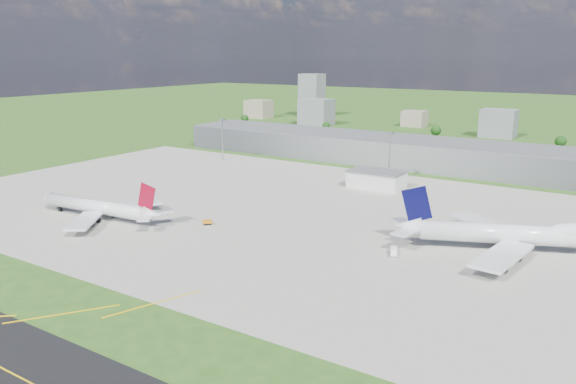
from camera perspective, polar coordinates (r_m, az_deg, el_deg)
The scene contains 20 objects.
ground at distance 330.83m, azimuth 10.92°, elevation 2.37°, with size 1400.00×1400.00×0.00m, color #2B5119.
apron at distance 230.04m, azimuth 2.85°, elevation -2.46°, with size 360.00×190.00×0.08m, color gray.
terminal at distance 343.22m, azimuth 11.92°, elevation 4.01°, with size 300.00×42.00×15.00m, color slate.
ops_building at distance 281.07m, azimuth 8.99°, elevation 1.25°, with size 26.00×16.00×8.00m, color silver.
mast_west at distance 348.61m, azimuth -6.70°, elevation 6.06°, with size 3.50×2.00×25.90m.
mast_center at distance 292.04m, azimuth 10.30°, elevation 4.41°, with size 3.50×2.00×25.90m.
airliner_red_twin at distance 237.12m, azimuth -18.58°, elevation -1.52°, with size 64.08×49.75×17.57m.
airliner_blue_quad at distance 203.47m, azimuth 22.87°, elevation -4.04°, with size 78.19×59.48×21.45m.
tug_yellow at distance 220.41m, azimuth -8.20°, elevation -3.08°, with size 4.09×3.98×1.81m.
van_white_near at distance 189.13m, azimuth 10.68°, elevation -5.99°, with size 3.73×5.18×2.44m.
van_white_far at distance 217.39m, azimuth 26.92°, elevation -4.66°, with size 5.28×4.44×2.49m.
bldg_far_w at distance 583.82m, azimuth -3.01°, elevation 8.42°, with size 24.00×20.00×18.00m, color gray.
bldg_w at distance 523.55m, azimuth 2.89°, elevation 8.12°, with size 28.00×22.00×24.00m, color slate.
bldg_cw at distance 526.52m, azimuth 12.72°, elevation 7.29°, with size 20.00×18.00×14.00m, color gray.
bldg_c at distance 475.22m, azimuth 20.59°, elevation 6.54°, with size 26.00×20.00×22.00m, color slate.
bldg_tall_w at distance 594.39m, azimuth 2.44°, elevation 9.79°, with size 22.00×20.00×44.00m, color slate.
tree_far_w at distance 532.40m, azimuth -4.41°, elevation 7.46°, with size 7.20×7.20×8.80m.
tree_w at distance 479.43m, azimuth 3.90°, elevation 6.71°, with size 6.75×6.75×8.25m.
tree_c at distance 457.39m, azimuth 14.80°, elevation 6.06°, with size 8.10×8.10×9.90m.
tree_e at distance 433.48m, azimuth 25.96°, elevation 4.66°, with size 7.65×7.65×9.35m.
Camera 1 is at (119.71, -151.50, 64.92)m, focal length 35.00 mm.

